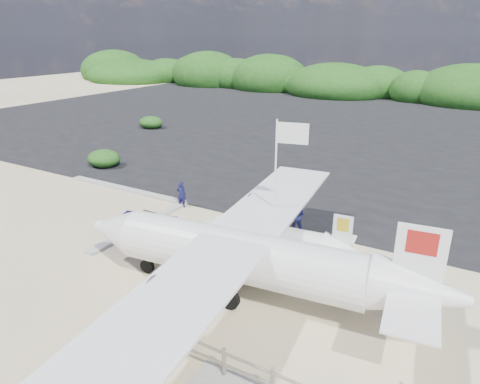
{
  "coord_description": "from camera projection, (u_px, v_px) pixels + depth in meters",
  "views": [
    {
      "loc": [
        9.68,
        -13.06,
        9.22
      ],
      "look_at": [
        -0.08,
        3.82,
        1.94
      ],
      "focal_mm": 32.0,
      "sensor_mm": 36.0,
      "label": 1
    }
  ],
  "objects": [
    {
      "name": "crew_b",
      "position": [
        296.0,
        216.0,
        20.74
      ],
      "size": [
        0.97,
        0.82,
        1.78
      ],
      "primitive_type": "imported",
      "rotation": [
        0.0,
        0.0,
        3.32
      ],
      "color": "#111141",
      "rests_on": "ground"
    },
    {
      "name": "baggage_cart",
      "position": [
        147.0,
        242.0,
        20.02
      ],
      "size": [
        3.15,
        2.25,
        1.43
      ],
      "primitive_type": null,
      "rotation": [
        0.0,
        0.0,
        0.24
      ],
      "color": "#0B10AA",
      "rests_on": "ground"
    },
    {
      "name": "aircraft_small",
      "position": [
        263.0,
        121.0,
        47.45
      ],
      "size": [
        8.13,
        8.13,
        2.68
      ],
      "primitive_type": null,
      "rotation": [
        0.0,
        0.0,
        3.24
      ],
      "color": "#B2B2B2",
      "rests_on": "ground"
    },
    {
      "name": "crew_a",
      "position": [
        182.0,
        194.0,
        23.85
      ],
      "size": [
        0.62,
        0.48,
        1.5
      ],
      "primitive_type": "imported",
      "rotation": [
        0.0,
        0.0,
        3.38
      ],
      "color": "#111141",
      "rests_on": "ground"
    },
    {
      "name": "lagoon",
      "position": [
        81.0,
        209.0,
        23.8
      ],
      "size": [
        9.0,
        7.0,
        0.4
      ],
      "primitive_type": null,
      "color": "#B2B2B2",
      "rests_on": "ground"
    },
    {
      "name": "ground",
      "position": [
        197.0,
        261.0,
        18.36
      ],
      "size": [
        160.0,
        160.0,
        0.0
      ],
      "primitive_type": "plane",
      "color": "beige"
    },
    {
      "name": "vegetation_band",
      "position": [
        414.0,
        99.0,
        62.96
      ],
      "size": [
        124.0,
        8.0,
        4.4
      ],
      "primitive_type": null,
      "color": "#B2B2B2",
      "rests_on": "ground"
    },
    {
      "name": "signboard",
      "position": [
        188.0,
        281.0,
        16.89
      ],
      "size": [
        1.91,
        0.53,
        1.57
      ],
      "primitive_type": null,
      "rotation": [
        0.0,
        0.0,
        0.18
      ],
      "color": "brown",
      "rests_on": "ground"
    },
    {
      "name": "asphalt_apron",
      "position": [
        372.0,
        131.0,
        42.69
      ],
      "size": [
        90.0,
        50.0,
        0.04
      ],
      "primitive_type": null,
      "color": "#B2B2B2",
      "rests_on": "ground"
    },
    {
      "name": "flagpole",
      "position": [
        273.0,
        262.0,
        18.33
      ],
      "size": [
        1.31,
        0.76,
        6.15
      ],
      "primitive_type": null,
      "rotation": [
        0.0,
        0.0,
        0.22
      ],
      "color": "white",
      "rests_on": "ground"
    }
  ]
}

